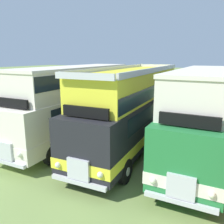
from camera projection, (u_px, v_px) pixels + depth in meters
name	position (u px, v px, depth m)	size (l,w,h in m)	color
ground_plane	(198.00, 162.00, 11.69)	(200.00, 200.00, 0.00)	#7A934C
bus_first_in_row	(75.00, 100.00, 14.58)	(2.86, 10.67, 4.49)	silver
bus_second_in_row	(133.00, 106.00, 13.21)	(3.09, 11.23, 4.52)	black
bus_third_in_row	(203.00, 112.00, 11.39)	(2.76, 9.86, 4.49)	#237538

